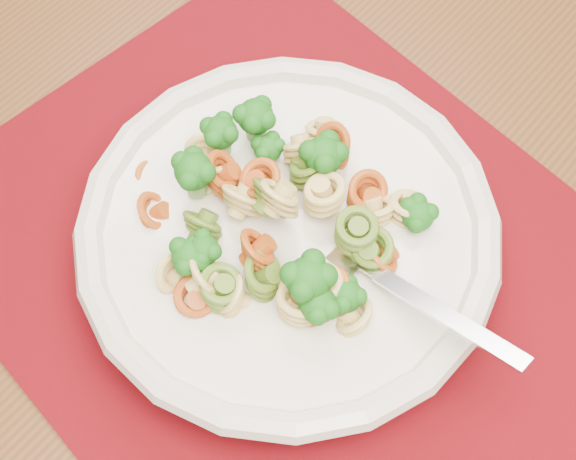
# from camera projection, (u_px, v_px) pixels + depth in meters

# --- Properties ---
(dining_table) EXTENTS (1.46, 1.24, 0.77)m
(dining_table) POSITION_uv_depth(u_px,v_px,m) (439.00, 255.00, 0.71)
(dining_table) COLOR #583118
(dining_table) RESTS_ON ground
(placemat) EXTENTS (0.62, 0.58, 0.00)m
(placemat) POSITION_uv_depth(u_px,v_px,m) (301.00, 271.00, 0.56)
(placemat) COLOR #5C030F
(placemat) RESTS_ON dining_table
(pasta_bowl) EXTENTS (0.28, 0.28, 0.05)m
(pasta_bowl) POSITION_uv_depth(u_px,v_px,m) (288.00, 236.00, 0.54)
(pasta_bowl) COLOR beige
(pasta_bowl) RESTS_ON placemat
(pasta_broccoli_heap) EXTENTS (0.24, 0.24, 0.06)m
(pasta_broccoli_heap) POSITION_uv_depth(u_px,v_px,m) (288.00, 226.00, 0.53)
(pasta_broccoli_heap) COLOR tan
(pasta_broccoli_heap) RESTS_ON pasta_bowl
(fork) EXTENTS (0.17, 0.11, 0.08)m
(fork) POSITION_uv_depth(u_px,v_px,m) (350.00, 256.00, 0.52)
(fork) COLOR silver
(fork) RESTS_ON pasta_bowl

